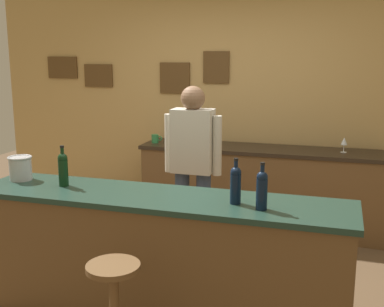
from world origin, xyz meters
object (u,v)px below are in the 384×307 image
Objects in this scene: wine_glass_b at (196,134)px; wine_glass_c at (344,142)px; wine_bottle_c at (262,189)px; bar_stool at (114,299)px; wine_bottle_a at (63,168)px; coffee_mug at (155,139)px; wine_bottle_b at (236,184)px; bartender at (193,164)px; wine_glass_a at (179,132)px; ice_bucket at (20,168)px.

wine_glass_c is at bearing -1.08° from wine_glass_b.
wine_bottle_c is 1.97× the size of wine_glass_b.
bar_stool is 2.22× the size of wine_bottle_a.
wine_bottle_c is 2.60m from coffee_mug.
wine_bottle_a is 1.00× the size of wine_bottle_c.
wine_bottle_c is (0.18, -0.07, 0.00)m from wine_bottle_b.
bar_stool is 2.22× the size of wine_bottle_c.
bartender is 1.18m from wine_glass_b.
wine_bottle_a and wine_bottle_b have the same top height.
wine_bottle_a is 2.11m from wine_glass_b.
wine_bottle_b is (1.31, -0.05, 0.00)m from wine_bottle_a.
wine_glass_a is 0.28m from coffee_mug.
wine_glass_a is (-1.13, 2.16, -0.05)m from wine_bottle_b.
bar_stool is at bearing -32.18° from ice_bucket.
wine_glass_b is (-0.32, 1.14, 0.07)m from bartender.
ice_bucket is at bearing 174.86° from wine_bottle_c.
wine_glass_b is at bearing 178.92° from wine_glass_c.
wine_glass_b is 1.59m from wine_glass_c.
ice_bucket is at bearing 172.50° from wine_bottle_a.
bar_stool is 3.62× the size of ice_bucket.
wine_glass_a reaches higher than coffee_mug.
ice_bucket is 1.96m from coffee_mug.
ice_bucket is 2.15m from wine_glass_a.
wine_glass_b is (-0.32, 2.73, 0.55)m from bar_stool.
wine_bottle_c is at bearing -21.18° from wine_bottle_b.
bartender is 1.15m from wine_bottle_b.
ice_bucket reaches higher than wine_glass_a.
bartender is 2.38× the size of bar_stool.
wine_glass_b and wine_glass_c have the same top height.
wine_glass_a is at bearing 117.49° from wine_bottle_b.
ice_bucket is at bearing -140.56° from wine_glass_c.
wine_bottle_a reaches higher than wine_glass_b.
wine_bottle_b is 2.44m from wine_glass_a.
bar_stool is 2.88m from wine_glass_a.
bartender is 5.29× the size of wine_bottle_b.
wine_glass_c reaches higher than bar_stool.
wine_glass_b is at bearing 113.37° from wine_bottle_b.
wine_glass_c is 1.24× the size of coffee_mug.
wine_bottle_a is 0.42m from ice_bucket.
wine_bottle_c is 1.97× the size of wine_glass_c.
wine_glass_b is 1.24× the size of coffee_mug.
ice_bucket is at bearing -106.39° from wine_glass_a.
bar_stool is at bearing -133.63° from wine_bottle_b.
wine_bottle_a is at bearing -127.80° from bartender.
wine_bottle_c is at bearing -53.50° from coffee_mug.
wine_bottle_a is 1.97× the size of wine_glass_c.
wine_glass_b is at bearing 105.64° from bartender.
ice_bucket is at bearing -100.83° from coffee_mug.
ice_bucket is (-1.14, 0.72, 0.56)m from bar_stool.
wine_bottle_a reaches higher than bar_stool.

